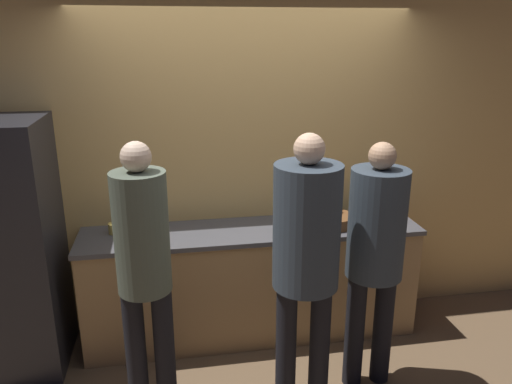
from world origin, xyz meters
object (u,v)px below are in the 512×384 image
fruit_bowl (331,220)px  bottle_green (386,219)px  refrigerator (12,248)px  utensil_crock (372,203)px  person_center (306,248)px  bottle_dark (334,204)px  person_left (144,261)px  person_right (375,246)px  cup_yellow (114,228)px

fruit_bowl → bottle_green: bearing=-21.3°
refrigerator → utensil_crock: 2.75m
refrigerator → person_center: size_ratio=1.00×
bottle_dark → person_left: bearing=-148.6°
bottle_green → person_right: bearing=-120.4°
fruit_bowl → bottle_green: size_ratio=1.69×
fruit_bowl → bottle_green: (0.38, -0.15, 0.04)m
bottle_green → cup_yellow: 2.04m
person_right → bottle_green: (0.32, 0.54, -0.04)m
refrigerator → bottle_green: refrigerator is taller
person_center → bottle_green: person_center is taller
refrigerator → person_center: same height
bottle_green → bottle_dark: bearing=127.2°
person_left → utensil_crock: 2.03m
person_left → bottle_dark: 1.74m
refrigerator → person_left: 1.14m
utensil_crock → cup_yellow: (-2.06, -0.12, -0.04)m
person_right → bottle_green: 0.63m
fruit_bowl → bottle_green: 0.41m
person_left → cup_yellow: person_left is taller
person_center → cup_yellow: size_ratio=21.70×
fruit_bowl → utensil_crock: 0.49m
person_center → bottle_dark: (0.53, 1.06, -0.11)m
person_center → person_left: bearing=171.1°
refrigerator → cup_yellow: (0.68, 0.15, 0.04)m
bottle_green → utensil_crock: bearing=83.5°
person_right → cup_yellow: size_ratio=20.52×
refrigerator → bottle_dark: refrigerator is taller
bottle_green → person_center: bearing=-140.1°
refrigerator → person_center: 2.05m
person_right → cup_yellow: (-1.70, 0.81, -0.08)m
refrigerator → person_center: bearing=-22.9°
person_center → bottle_green: bearing=39.9°
person_left → utensil_crock: (1.81, 0.92, -0.05)m
person_right → bottle_dark: bearing=87.8°
refrigerator → person_right: refrigerator is taller
refrigerator → fruit_bowl: refrigerator is taller
person_right → bottle_green: bearing=59.6°
person_left → cup_yellow: (-0.25, 0.80, -0.09)m
person_left → cup_yellow: size_ratio=21.18×
person_center → person_right: person_center is taller
cup_yellow → fruit_bowl: bearing=-3.9°
person_center → cup_yellow: bearing=141.9°
person_center → person_right: bearing=15.5°
fruit_bowl → person_center: bearing=-117.5°
fruit_bowl → bottle_green: bottle_green is taller
person_left → utensil_crock: bearing=26.9°
person_center → utensil_crock: (0.86, 1.07, -0.13)m
refrigerator → person_left: (0.93, -0.65, 0.13)m
person_right → fruit_bowl: person_right is taller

